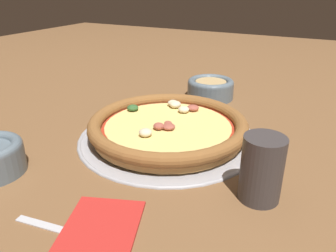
# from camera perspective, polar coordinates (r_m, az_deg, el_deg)

# --- Properties ---
(ground_plane) EXTENTS (3.00, 3.00, 0.00)m
(ground_plane) POSITION_cam_1_polar(r_m,az_deg,el_deg) (0.70, 0.00, -2.06)
(ground_plane) COLOR brown
(pizza_tray) EXTENTS (0.38, 0.38, 0.01)m
(pizza_tray) POSITION_cam_1_polar(r_m,az_deg,el_deg) (0.70, 0.00, -1.82)
(pizza_tray) COLOR #9E9EA3
(pizza_tray) RESTS_ON ground_plane
(pizza) EXTENTS (0.34, 0.34, 0.04)m
(pizza) POSITION_cam_1_polar(r_m,az_deg,el_deg) (0.69, -0.00, 0.02)
(pizza) COLOR tan
(pizza) RESTS_ON pizza_tray
(bowl_near) EXTENTS (0.13, 0.13, 0.05)m
(bowl_near) POSITION_cam_1_polar(r_m,az_deg,el_deg) (0.94, 7.41, 6.62)
(bowl_near) COLOR slate
(bowl_near) RESTS_ON ground_plane
(drinking_cup) EXTENTS (0.06, 0.06, 0.10)m
(drinking_cup) POSITION_cam_1_polar(r_m,az_deg,el_deg) (0.51, 16.01, -7.18)
(drinking_cup) COLOR #383333
(drinking_cup) RESTS_ON ground_plane
(napkin) EXTENTS (0.19, 0.15, 0.01)m
(napkin) POSITION_cam_1_polar(r_m,az_deg,el_deg) (0.46, -12.44, -18.38)
(napkin) COLOR #B2231E
(napkin) RESTS_ON ground_plane
(fork) EXTENTS (0.04, 0.17, 0.00)m
(fork) POSITION_cam_1_polar(r_m,az_deg,el_deg) (0.48, -16.03, -17.51)
(fork) COLOR #B7B7BC
(fork) RESTS_ON ground_plane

